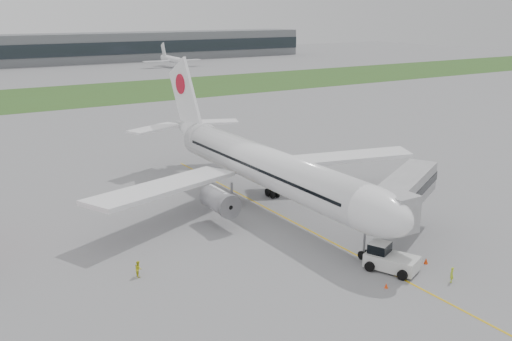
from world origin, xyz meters
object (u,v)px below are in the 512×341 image
airliner (261,164)px  pushback_tug (389,258)px  jet_bridge (404,194)px  ground_crew_near (452,275)px

airliner → pushback_tug: airliner is taller
airliner → pushback_tug: bearing=-89.0°
pushback_tug → jet_bridge: 8.62m
airliner → ground_crew_near: (3.46, -28.22, -4.91)m
airliner → ground_crew_near: size_ratio=35.93×
airliner → jet_bridge: size_ratio=3.50×
jet_bridge → ground_crew_near: size_ratio=10.27×
ground_crew_near → jet_bridge: bearing=-152.3°
jet_bridge → pushback_tug: bearing=-173.7°
pushback_tug → ground_crew_near: bearing=-83.6°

